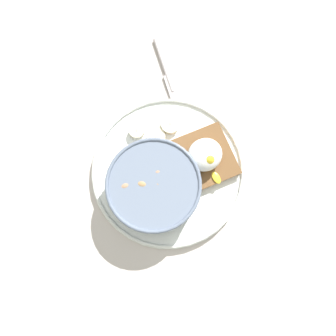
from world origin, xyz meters
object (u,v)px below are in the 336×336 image
(poached_egg, at_px, (205,155))
(banana_slice_front, at_px, (138,130))
(toast_slice, at_px, (203,158))
(banana_slice_left, at_px, (170,125))
(banana_slice_back, at_px, (156,137))
(knife, at_px, (167,74))
(oatmeal_bowl, at_px, (154,187))

(poached_egg, xyz_separation_m, banana_slice_front, (0.05, -0.11, -0.03))
(toast_slice, height_order, poached_egg, poached_egg)
(banana_slice_front, distance_m, banana_slice_left, 0.06)
(banana_slice_front, relative_size, banana_slice_left, 0.61)
(toast_slice, relative_size, banana_slice_back, 3.02)
(toast_slice, bearing_deg, knife, -107.94)
(poached_egg, height_order, knife, poached_egg)
(banana_slice_left, distance_m, knife, 0.10)
(banana_slice_front, relative_size, knife, 0.19)
(knife, bearing_deg, banana_slice_left, 54.42)
(oatmeal_bowl, bearing_deg, knife, -134.00)
(banana_slice_back, bearing_deg, oatmeal_bowl, 50.29)
(oatmeal_bowl, xyz_separation_m, banana_slice_back, (-0.06, -0.07, -0.02))
(toast_slice, bearing_deg, banana_slice_back, -64.33)
(toast_slice, xyz_separation_m, banana_slice_left, (0.01, -0.08, -0.00))
(poached_egg, relative_size, banana_slice_front, 2.86)
(oatmeal_bowl, bearing_deg, banana_slice_back, -129.71)
(banana_slice_front, distance_m, banana_slice_back, 0.03)
(banana_slice_front, bearing_deg, banana_slice_left, 151.53)
(poached_egg, bearing_deg, banana_slice_left, -85.70)
(toast_slice, height_order, knife, toast_slice)
(banana_slice_front, bearing_deg, poached_egg, 116.62)
(toast_slice, distance_m, poached_egg, 0.02)
(banana_slice_front, height_order, banana_slice_back, banana_slice_front)
(poached_egg, xyz_separation_m, banana_slice_left, (0.01, -0.08, -0.03))
(oatmeal_bowl, height_order, knife, oatmeal_bowl)
(toast_slice, relative_size, knife, 0.85)
(poached_egg, height_order, banana_slice_front, poached_egg)
(oatmeal_bowl, xyz_separation_m, knife, (-0.15, -0.16, -0.03))
(oatmeal_bowl, height_order, banana_slice_front, oatmeal_bowl)
(poached_egg, distance_m, banana_slice_back, 0.09)
(toast_slice, distance_m, knife, 0.18)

